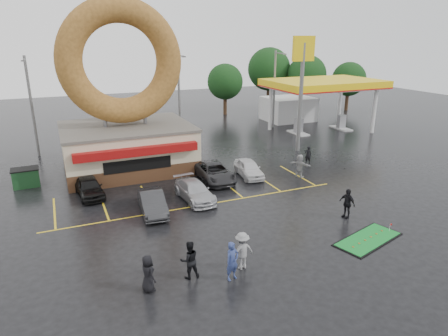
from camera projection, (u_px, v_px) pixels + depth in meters
name	position (u px, v px, depth m)	size (l,w,h in m)	color
ground	(223.00, 227.00, 23.31)	(120.00, 120.00, 0.00)	black
donut_shop	(125.00, 116.00, 32.08)	(10.20, 8.70, 13.50)	#472B19
gas_station	(307.00, 96.00, 47.89)	(12.30, 13.65, 5.90)	silver
shell_sign	(302.00, 73.00, 36.31)	(2.20, 0.36, 10.60)	slate
streetlight_left	(31.00, 105.00, 35.42)	(0.40, 2.21, 9.00)	slate
streetlight_mid	(179.00, 94.00, 41.53)	(0.40, 2.21, 9.00)	slate
streetlight_right	(275.00, 88.00, 46.90)	(0.40, 2.21, 9.00)	slate
tree_far_a	(307.00, 75.00, 57.56)	(5.60, 5.60, 8.00)	#332114
tree_far_b	(349.00, 79.00, 58.27)	(4.90, 4.90, 7.00)	#332114
tree_far_c	(269.00, 69.00, 59.35)	(6.30, 6.30, 9.00)	#332114
tree_far_d	(225.00, 82.00, 55.02)	(4.90, 4.90, 7.00)	#332114
car_black	(89.00, 187.00, 27.53)	(1.60, 3.98, 1.36)	black
car_dgrey	(152.00, 202.00, 24.97)	(1.44, 4.14, 1.36)	#2A2A2C
car_silver	(195.00, 191.00, 26.94)	(1.76, 4.33, 1.26)	#B3B4B8
car_grey	(214.00, 172.00, 30.51)	(2.26, 4.90, 1.36)	#29292B
car_white	(249.00, 168.00, 31.43)	(1.55, 3.86, 1.31)	silver
person_blue	(232.00, 261.00, 18.03)	(0.68, 0.45, 1.86)	navy
person_blackjkt	(189.00, 260.00, 18.16)	(0.89, 0.69, 1.82)	black
person_hoodie	(242.00, 251.00, 18.87)	(1.21, 0.70, 1.88)	gray
person_bystander	(148.00, 274.00, 17.22)	(0.83, 0.54, 1.70)	black
person_cameraman	(347.00, 203.00, 24.23)	(1.09, 0.45, 1.86)	black
person_walker_near	(300.00, 166.00, 31.23)	(1.71, 0.54, 1.84)	#98989A
person_walker_far	(308.00, 155.00, 34.52)	(0.57, 0.38, 1.57)	black
dumpster	(26.00, 178.00, 29.34)	(1.80, 1.20, 1.30)	#19411F
putting_green	(368.00, 239.00, 21.80)	(4.52, 2.91, 0.52)	black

